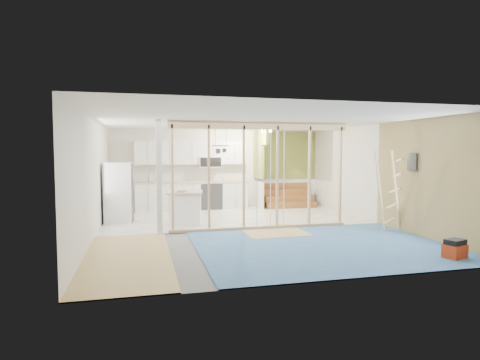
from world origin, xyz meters
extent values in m
cube|color=slate|center=(0.00, 0.00, 0.00)|extent=(7.00, 8.00, 0.01)
cube|color=white|center=(0.00, 0.00, 2.60)|extent=(7.00, 8.00, 0.01)
cube|color=silver|center=(0.00, 4.00, 1.30)|extent=(7.00, 0.01, 2.60)
cube|color=silver|center=(0.00, -4.00, 1.30)|extent=(7.00, 0.01, 2.60)
cube|color=silver|center=(-3.50, 0.00, 1.30)|extent=(0.01, 8.00, 2.60)
cube|color=silver|center=(3.50, 0.00, 1.30)|extent=(0.01, 8.00, 2.60)
cube|color=silver|center=(0.00, 2.00, 0.01)|extent=(7.00, 4.00, 0.02)
cube|color=teal|center=(1.00, -2.00, 0.01)|extent=(5.00, 4.00, 0.02)
cube|color=tan|center=(-2.75, -2.00, 0.01)|extent=(1.50, 4.00, 0.02)
cube|color=tan|center=(0.50, -0.60, 0.02)|extent=(1.40, 1.00, 0.01)
cube|color=tan|center=(0.30, 0.00, 2.50)|extent=(4.40, 0.09, 0.18)
cube|color=tan|center=(0.30, 0.00, 0.05)|extent=(4.40, 0.09, 0.06)
cube|color=silver|center=(-2.10, 0.00, 1.30)|extent=(0.12, 0.14, 2.60)
cube|color=tan|center=(-1.80, 0.00, 1.30)|extent=(0.04, 0.09, 2.40)
cube|color=tan|center=(-0.96, 0.00, 1.30)|extent=(0.04, 0.09, 2.40)
cube|color=tan|center=(-0.12, 0.00, 1.30)|extent=(0.04, 0.09, 2.40)
cube|color=tan|center=(0.72, 0.00, 1.30)|extent=(0.04, 0.09, 2.40)
cube|color=tan|center=(1.56, 0.00, 1.30)|extent=(0.04, 0.09, 2.40)
cube|color=tan|center=(2.40, 0.00, 1.30)|extent=(0.04, 0.09, 2.40)
cylinder|color=silver|center=(0.20, -0.03, 1.22)|extent=(0.02, 0.02, 2.35)
cylinder|color=silver|center=(0.90, 0.02, 1.22)|extent=(0.02, 0.02, 2.35)
cylinder|color=silver|center=(0.55, 0.00, 1.22)|extent=(0.02, 0.02, 2.35)
cube|color=silver|center=(-0.90, 3.70, 0.44)|extent=(3.60, 0.60, 0.88)
cube|color=#C4B599|center=(-0.90, 3.70, 0.91)|extent=(3.66, 0.64, 0.05)
cube|color=silver|center=(-3.20, 2.60, 0.44)|extent=(0.60, 1.60, 0.88)
cube|color=#C4B599|center=(-3.20, 2.60, 0.91)|extent=(0.64, 1.64, 0.05)
cube|color=silver|center=(-0.90, 3.82, 1.85)|extent=(3.60, 0.34, 0.75)
cube|color=white|center=(-0.30, 3.78, 1.55)|extent=(0.72, 0.38, 0.36)
cube|color=black|center=(-0.30, 3.59, 1.55)|extent=(0.68, 0.02, 0.30)
cube|color=olive|center=(1.30, 3.55, 1.80)|extent=(0.10, 0.90, 1.60)
cube|color=white|center=(1.30, 3.55, 0.45)|extent=(0.10, 0.90, 0.90)
cube|color=olive|center=(1.30, 2.85, 2.35)|extent=(0.10, 0.50, 0.50)
cube|color=olive|center=(2.40, 3.97, 1.75)|extent=(2.20, 0.04, 1.60)
cube|color=white|center=(2.40, 3.97, 0.45)|extent=(2.20, 0.04, 0.90)
cube|color=olive|center=(2.35, 3.20, 0.10)|extent=(1.70, 0.26, 0.20)
cube|color=olive|center=(2.35, 3.46, 0.30)|extent=(1.70, 0.26, 0.20)
cube|color=olive|center=(2.35, 3.72, 0.50)|extent=(1.70, 0.26, 0.20)
cube|color=olive|center=(2.35, 3.98, 0.70)|extent=(1.70, 0.26, 0.20)
torus|color=black|center=(-0.30, 1.90, 2.05)|extent=(0.52, 0.52, 0.02)
cylinder|color=black|center=(-0.45, 1.90, 2.30)|extent=(0.01, 0.01, 0.50)
cylinder|color=black|center=(-0.15, 1.90, 2.30)|extent=(0.01, 0.01, 0.50)
cylinder|color=#38383D|center=(-0.40, 1.80, 1.90)|extent=(0.14, 0.14, 0.14)
cylinder|color=#38383D|center=(-0.18, 2.00, 1.92)|extent=(0.12, 0.12, 0.12)
cube|color=#A28B58|center=(3.48, -2.00, 1.30)|extent=(0.02, 4.00, 2.60)
cube|color=#38383D|center=(3.43, -1.40, 1.65)|extent=(0.04, 0.30, 0.40)
cylinder|color=#FFEABF|center=(1.40, 3.00, 2.54)|extent=(0.32, 0.32, 0.08)
cube|color=silver|center=(-3.07, 1.72, 0.80)|extent=(0.73, 0.71, 1.60)
cube|color=#38383D|center=(-2.74, 1.72, 0.80)|extent=(0.06, 0.64, 1.56)
cube|color=white|center=(-1.40, 1.10, 0.40)|extent=(0.91, 0.91, 0.80)
cube|color=#C4B599|center=(-1.40, 1.10, 0.84)|extent=(1.01, 1.01, 0.05)
imported|color=silver|center=(-1.51, 0.97, 0.89)|extent=(0.36, 0.36, 0.07)
imported|color=#A5AAB8|center=(-2.23, 3.70, 1.10)|extent=(0.14, 0.14, 0.33)
imported|color=silver|center=(0.14, 3.78, 1.03)|extent=(0.12, 0.12, 0.20)
cube|color=#A02A0E|center=(2.83, -3.40, 0.13)|extent=(0.43, 0.37, 0.26)
cube|color=black|center=(2.83, -3.40, 0.30)|extent=(0.39, 0.33, 0.09)
cube|color=beige|center=(2.89, -1.00, 0.96)|extent=(0.44, 0.19, 1.89)
cube|color=beige|center=(3.31, -1.00, 0.96)|extent=(0.44, 0.19, 1.89)
cube|color=beige|center=(3.15, -1.00, 0.26)|extent=(0.44, 0.19, 0.13)
cube|color=beige|center=(3.23, -1.00, 0.62)|extent=(0.44, 0.19, 0.13)
cube|color=beige|center=(3.30, -1.00, 0.99)|extent=(0.44, 0.19, 0.13)
cube|color=beige|center=(3.38, -1.00, 1.35)|extent=(0.44, 0.19, 0.13)
cube|color=beige|center=(3.45, -1.00, 1.72)|extent=(0.44, 0.19, 0.13)
camera|label=1|loc=(-2.48, -9.21, 1.87)|focal=30.00mm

